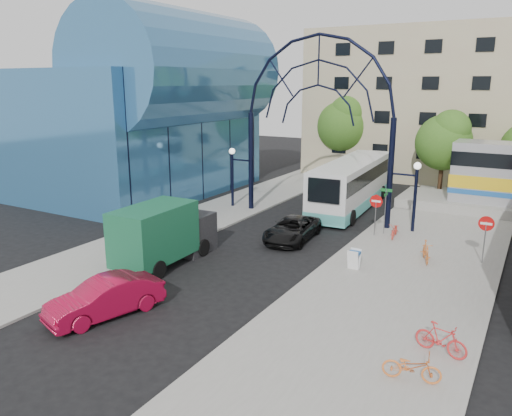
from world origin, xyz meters
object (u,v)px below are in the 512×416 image
Objects in this scene: stop_sign at (376,205)px; bike_far_a at (412,367)px; tree_north_a at (445,139)px; bike_far_b at (441,339)px; do_not_enter_sign at (486,228)px; street_name_sign at (386,201)px; bike_near_a at (395,230)px; bike_near_b at (426,252)px; black_suv at (292,229)px; tree_north_b at (345,123)px; sandwich_board at (354,257)px; green_truck at (165,233)px; city_bus at (352,183)px; gateway_arch at (318,90)px; red_sedan at (105,298)px.

bike_far_a is (5.51, -14.27, -1.41)m from stop_sign.
stop_sign is 14.23m from tree_north_a.
stop_sign is at bearing 39.64° from bike_far_b.
do_not_enter_sign is 6.36m from street_name_sign.
bike_near_b is (2.46, -3.32, 0.09)m from bike_near_a.
tree_north_b is at bearing 97.69° from black_suv.
tree_north_a reaches higher than stop_sign.
tree_north_a is 26.82m from bike_far_b.
black_suv reaches higher than sandwich_board.
do_not_enter_sign is 0.39× the size of green_truck.
sandwich_board is 0.12× the size of tree_north_b.
do_not_enter_sign is at bearing -43.24° from city_bus.
green_truck is at bearing -125.86° from black_suv.
stop_sign is (4.80, -2.00, -6.56)m from gateway_arch.
bike_far_b is (5.19, -6.17, -0.08)m from sandwich_board.
green_truck is 1.30× the size of black_suv.
bike_near_b is at bearing -1.38° from bike_far_a.
green_truck is at bearing -157.40° from sandwich_board.
gateway_arch reaches higher than bike_near_b.
tree_north_b is at bearing 110.07° from city_bus.
do_not_enter_sign is at bearing 0.99° from black_suv.
bike_far_a is (14.19, -32.19, -4.68)m from tree_north_b.
red_sedan is (-2.14, -12.57, 0.09)m from black_suv.
stop_sign is 1.41× the size of bike_near_b.
tree_north_b reaches higher than city_bus.
stop_sign is at bearing -62.99° from city_bus.
city_bus is at bearing 122.68° from bike_near_a.
sandwich_board is 9.50m from bike_far_a.
sandwich_board is 20.33m from tree_north_a.
gateway_arch is 8.37m from stop_sign.
bike_far_b reaches higher than bike_near_b.
stop_sign is 0.39× the size of green_truck.
black_suv is 14.72m from bike_far_a.
city_bus is at bearing 125.57° from street_name_sign.
city_bus is at bearing 109.93° from sandwich_board.
red_sedan reaches higher than sandwich_board.
red_sedan is at bearing -111.51° from stop_sign.
red_sedan is at bearing -94.40° from gateway_arch.
gateway_arch is 13.80× the size of sandwich_board.
green_truck reaches higher than bike_far_b.
green_truck reaches higher than bike_far_a.
red_sedan is (-12.35, -13.62, -1.21)m from do_not_enter_sign.
city_bus is 22.53m from bike_far_a.
gateway_arch is at bearing -108.15° from city_bus.
bike_far_b reaches higher than bike_near_a.
tree_north_a is 0.54× the size of city_bus.
black_suv is (-4.42, -3.64, -1.45)m from street_name_sign.
city_bus is at bearing 120.24° from stop_sign.
red_sedan is 15.83m from bike_near_b.
gateway_arch is at bearing -76.32° from tree_north_b.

